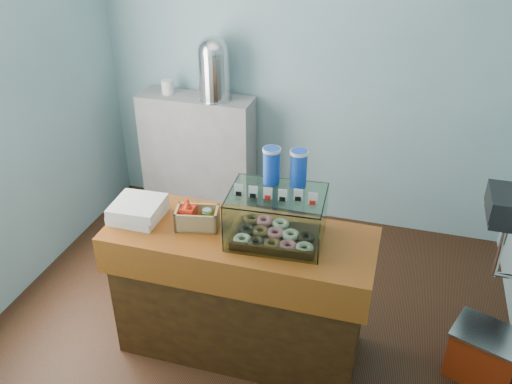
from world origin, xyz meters
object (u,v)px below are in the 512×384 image
(coffee_urn, at_px, (214,67))
(red_cooler, at_px, (484,354))
(counter, at_px, (240,292))
(display_case, at_px, (277,211))

(coffee_urn, distance_m, red_cooler, 2.88)
(counter, height_order, display_case, display_case)
(display_case, bearing_deg, coffee_urn, 117.87)
(display_case, bearing_deg, counter, -173.56)
(counter, height_order, coffee_urn, coffee_urn)
(counter, distance_m, red_cooler, 1.54)
(display_case, distance_m, coffee_urn, 1.81)
(display_case, relative_size, red_cooler, 1.18)
(counter, xyz_separation_m, red_cooler, (1.51, 0.18, -0.28))
(counter, relative_size, red_cooler, 3.33)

